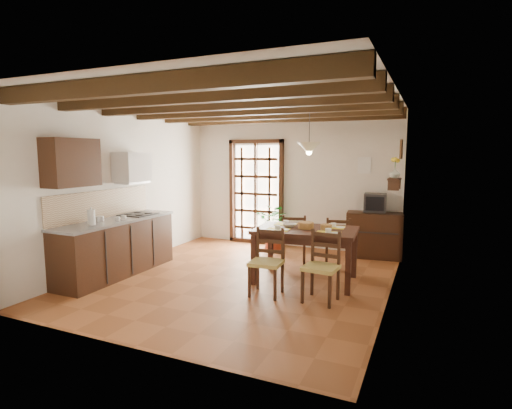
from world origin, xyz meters
The scene contains 25 objects.
ground_plane centered at (0.00, 0.00, 0.00)m, with size 5.00×5.00×0.00m, color brown.
room_shell centered at (0.00, 0.00, 1.82)m, with size 4.52×5.02×2.81m.
ceiling_beams centered at (0.00, 0.00, 2.69)m, with size 4.50×4.34×0.20m.
french_door centered at (-0.80, 2.45, 1.18)m, with size 1.26×0.11×2.32m.
kitchen_counter centered at (-1.96, -0.60, 0.47)m, with size 0.64×2.25×1.38m.
upper_cabinet centered at (-2.08, -1.30, 1.85)m, with size 0.35×0.80×0.70m, color black.
range_hood centered at (-2.05, -0.05, 1.73)m, with size 0.38×0.60×0.54m.
counter_items centered at (-1.95, -0.51, 0.96)m, with size 0.50×1.43×0.25m.
dining_table centered at (0.98, 0.32, 0.73)m, with size 1.60×1.10×0.83m.
chair_near_left centered at (0.66, -0.50, 0.29)m, with size 0.46×0.44×0.94m.
chair_near_right centered at (1.42, -0.44, 0.30)m, with size 0.47×0.45×0.95m.
chair_far_left centered at (0.54, 1.07, 0.29)m, with size 0.53×0.52×0.93m.
chair_far_right centered at (1.30, 1.13, 0.29)m, with size 0.51×0.50×0.92m.
table_setting centered at (0.98, 0.32, 0.95)m, with size 1.12×0.74×0.10m.
table_bowl centered at (0.70, 0.35, 0.86)m, with size 0.22×0.22×0.05m, color white.
sideboard centered at (1.76, 2.23, 0.43)m, with size 1.02×0.46×0.87m, color black.
crt_tv centered at (1.76, 2.22, 1.06)m, with size 0.44×0.41×0.35m.
fuse_box centered at (1.50, 2.48, 1.75)m, with size 0.25×0.03×0.32m, color white.
plant_pot centered at (-0.26, 2.14, 0.11)m, with size 0.39×0.39×0.24m, color maroon.
potted_plant centered at (-0.26, 2.14, 0.57)m, with size 1.76×1.51×1.96m, color #144C19.
wall_shelf centered at (2.14, 1.60, 1.51)m, with size 0.20×0.42×0.20m.
shelf_vase centered at (2.14, 1.60, 1.65)m, with size 0.15×0.15×0.15m, color #B2BFB2.
shelf_flowers centered at (2.14, 1.60, 1.86)m, with size 0.14×0.14×0.36m.
framed_picture centered at (2.22, 1.60, 2.05)m, with size 0.03×0.32×0.32m.
pendant_lamp centered at (0.98, 0.42, 2.08)m, with size 0.36×0.36×0.84m.
Camera 1 is at (2.71, -5.53, 1.98)m, focal length 28.00 mm.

